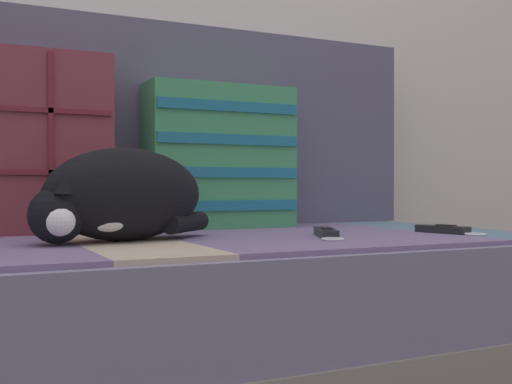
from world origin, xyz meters
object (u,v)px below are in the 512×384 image
at_px(game_remote_far, 326,233).
at_px(game_remote_near, 445,230).
at_px(throw_pillow_quilted, 14,142).
at_px(throw_pillow_striped, 220,157).
at_px(couch, 164,317).
at_px(sleeping_cat, 120,197).

bearing_deg(game_remote_far, game_remote_near, -6.42).
height_order(throw_pillow_quilted, throw_pillow_striped, throw_pillow_quilted).
relative_size(couch, game_remote_near, 9.56).
distance_m(throw_pillow_striped, game_remote_near, 0.61).
distance_m(throw_pillow_quilted, game_remote_far, 0.76).
bearing_deg(throw_pillow_quilted, sleeping_cat, -59.59).
height_order(throw_pillow_striped, game_remote_near, throw_pillow_striped).
xyz_separation_m(sleeping_cat, game_remote_far, (0.44, -0.09, -0.08)).
xyz_separation_m(game_remote_near, game_remote_far, (-0.31, 0.04, 0.00)).
distance_m(couch, game_remote_near, 0.69).
bearing_deg(game_remote_far, throw_pillow_quilted, 148.09).
bearing_deg(game_remote_near, throw_pillow_striped, 134.15).
bearing_deg(throw_pillow_quilted, couch, -37.91).
bearing_deg(couch, game_remote_near, -16.80).
bearing_deg(couch, sleeping_cat, -148.98).
xyz_separation_m(throw_pillow_quilted, throw_pillow_striped, (0.52, -0.00, -0.02)).
relative_size(throw_pillow_quilted, throw_pillow_striped, 1.09).
height_order(game_remote_near, game_remote_far, same).
xyz_separation_m(throw_pillow_striped, game_remote_near, (0.41, -0.42, -0.18)).
bearing_deg(game_remote_near, game_remote_far, 173.58).
height_order(throw_pillow_striped, game_remote_far, throw_pillow_striped).
xyz_separation_m(couch, sleeping_cat, (-0.12, -0.07, 0.27)).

